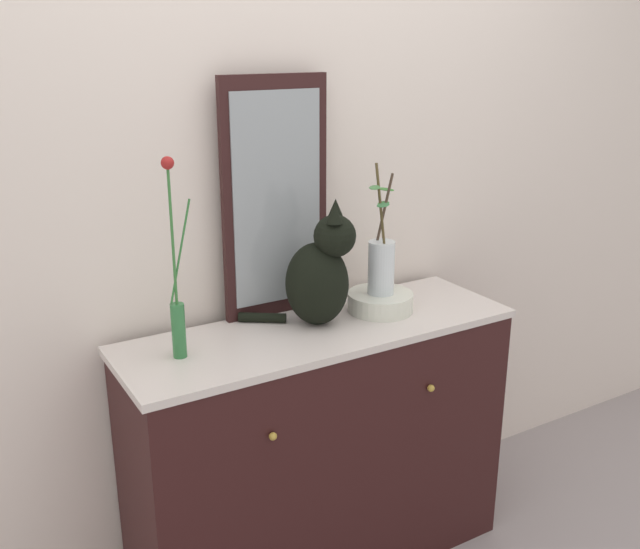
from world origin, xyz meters
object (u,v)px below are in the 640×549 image
(bowl_porcelain, at_px, (380,302))
(vase_glass_clear, at_px, (381,263))
(sideboard, at_px, (320,449))
(mirror_leaning, at_px, (276,199))
(vase_slim_green, at_px, (177,302))
(cat_sitting, at_px, (320,273))

(bowl_porcelain, distance_m, vase_glass_clear, 0.14)
(sideboard, height_order, bowl_porcelain, bowl_porcelain)
(bowl_porcelain, bearing_deg, mirror_leaning, 151.23)
(bowl_porcelain, xyz_separation_m, vase_glass_clear, (0.00, 0.00, 0.14))
(sideboard, relative_size, vase_glass_clear, 2.95)
(sideboard, bearing_deg, vase_slim_green, 177.77)
(cat_sitting, xyz_separation_m, bowl_porcelain, (0.24, -0.00, -0.14))
(sideboard, distance_m, vase_glass_clear, 0.67)
(cat_sitting, relative_size, vase_slim_green, 0.70)
(sideboard, bearing_deg, cat_sitting, 57.68)
(mirror_leaning, height_order, bowl_porcelain, mirror_leaning)
(sideboard, distance_m, vase_slim_green, 0.78)
(sideboard, xyz_separation_m, cat_sitting, (0.02, 0.03, 0.62))
(sideboard, relative_size, cat_sitting, 3.21)
(mirror_leaning, relative_size, vase_slim_green, 1.33)
(mirror_leaning, bearing_deg, vase_slim_green, -157.16)
(mirror_leaning, distance_m, bowl_porcelain, 0.50)
(vase_glass_clear, bearing_deg, vase_slim_green, -179.52)
(mirror_leaning, bearing_deg, sideboard, -74.62)
(sideboard, height_order, cat_sitting, cat_sitting)
(sideboard, relative_size, vase_slim_green, 2.24)
(bowl_porcelain, bearing_deg, cat_sitting, 179.46)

